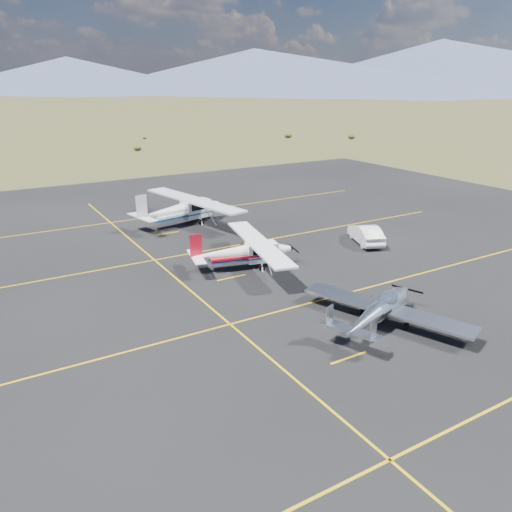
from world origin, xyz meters
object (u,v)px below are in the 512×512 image
object	(u,v)px
aircraft_cessna	(244,251)
sedan	(366,234)
aircraft_low_wing	(381,309)
aircraft_plain	(182,209)

from	to	relation	value
aircraft_cessna	sedan	world-z (taller)	aircraft_cessna
aircraft_low_wing	sedan	distance (m)	13.60
sedan	aircraft_plain	bearing A→B (deg)	-27.70
aircraft_cessna	sedan	size ratio (longest dim) A/B	2.37
aircraft_plain	sedan	xyz separation A→B (m)	(9.84, -11.70, -0.66)
aircraft_cessna	sedan	bearing A→B (deg)	12.12
aircraft_plain	aircraft_low_wing	bearing A→B (deg)	-98.56
aircraft_low_wing	aircraft_plain	world-z (taller)	aircraft_plain
aircraft_low_wing	aircraft_plain	size ratio (longest dim) A/B	0.72
aircraft_plain	aircraft_cessna	bearing A→B (deg)	-104.49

